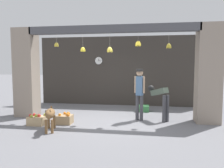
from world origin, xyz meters
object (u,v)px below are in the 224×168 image
object	(u,v)px
dog	(50,115)
shopkeeper	(140,90)
fruit_crate_oranges	(65,119)
fruit_crate_apples	(37,120)
worker_stooping	(160,98)
wall_clock	(99,61)
water_bottle	(55,119)
produce_box_green	(143,108)

from	to	relation	value
dog	shopkeeper	distance (m)	2.86
fruit_crate_oranges	fruit_crate_apples	distance (m)	0.83
worker_stooping	wall_clock	distance (m)	3.74
worker_stooping	fruit_crate_oranges	distance (m)	3.07
water_bottle	shopkeeper	bearing A→B (deg)	15.87
water_bottle	produce_box_green	bearing A→B (deg)	38.63
fruit_crate_apples	wall_clock	distance (m)	4.15
fruit_crate_apples	produce_box_green	world-z (taller)	fruit_crate_apples
worker_stooping	produce_box_green	size ratio (longest dim) A/B	2.39
dog	fruit_crate_oranges	xyz separation A→B (m)	(0.11, 0.79, -0.30)
water_bottle	wall_clock	size ratio (longest dim) A/B	0.70
shopkeeper	produce_box_green	bearing A→B (deg)	-78.47
worker_stooping	wall_clock	xyz separation A→B (m)	(-2.56, 2.43, 1.23)
shopkeeper	dog	bearing A→B (deg)	49.06
fruit_crate_apples	wall_clock	size ratio (longest dim) A/B	1.37
shopkeeper	water_bottle	distance (m)	2.81
shopkeeper	worker_stooping	distance (m)	0.71
dog	fruit_crate_oranges	world-z (taller)	dog
shopkeeper	worker_stooping	xyz separation A→B (m)	(0.66, 0.11, -0.24)
water_bottle	wall_clock	distance (m)	3.82
shopkeeper	fruit_crate_apples	size ratio (longest dim) A/B	3.49
dog	fruit_crate_oranges	bearing A→B (deg)	154.50
worker_stooping	dog	bearing A→B (deg)	167.50
fruit_crate_oranges	water_bottle	bearing A→B (deg)	174.29
dog	produce_box_green	distance (m)	3.84
fruit_crate_oranges	fruit_crate_apples	world-z (taller)	fruit_crate_oranges
worker_stooping	fruit_crate_oranges	bearing A→B (deg)	155.33
shopkeeper	worker_stooping	world-z (taller)	shopkeeper
dog	wall_clock	bearing A→B (deg)	156.47
dog	produce_box_green	size ratio (longest dim) A/B	1.98
worker_stooping	water_bottle	world-z (taller)	worker_stooping
produce_box_green	dog	bearing A→B (deg)	-129.45
worker_stooping	water_bottle	bearing A→B (deg)	153.03
worker_stooping	wall_clock	size ratio (longest dim) A/B	3.20
dog	worker_stooping	world-z (taller)	worker_stooping
fruit_crate_oranges	fruit_crate_apples	size ratio (longest dim) A/B	0.94
shopkeeper	wall_clock	size ratio (longest dim) A/B	4.80
fruit_crate_oranges	worker_stooping	bearing A→B (deg)	16.85
produce_box_green	wall_clock	world-z (taller)	wall_clock
dog	fruit_crate_oranges	distance (m)	0.85
wall_clock	dog	bearing A→B (deg)	-96.16
dog	shopkeeper	world-z (taller)	shopkeeper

